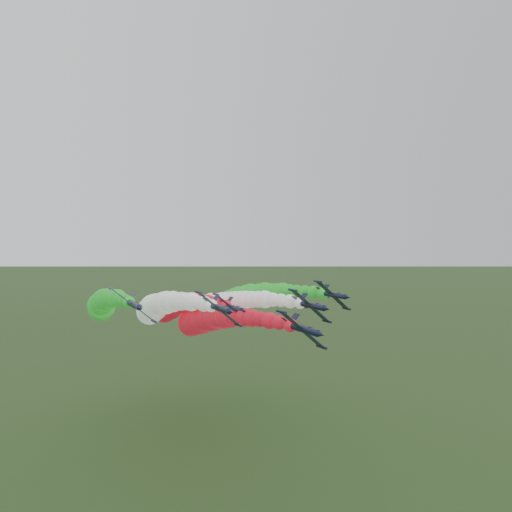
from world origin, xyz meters
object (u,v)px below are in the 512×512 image
object	(u,v)px
jet_lead	(205,320)
jet_trail	(174,307)
jet_inner_right	(218,306)
jet_outer_right	(243,298)
jet_inner_left	(157,307)
jet_outer_left	(103,305)

from	to	relation	value
jet_lead	jet_trail	distance (m)	25.77
jet_inner_right	jet_trail	bearing A→B (deg)	120.84
jet_trail	jet_outer_right	bearing A→B (deg)	-16.05
jet_inner_left	jet_outer_right	world-z (taller)	jet_outer_right
jet_lead	jet_outer_right	distance (m)	28.55
jet_inner_right	jet_trail	xyz separation A→B (m)	(-8.56, 14.34, -1.59)
jet_lead	jet_outer_left	xyz separation A→B (m)	(-21.95, 20.43, 2.81)
jet_inner_right	jet_outer_left	distance (m)	31.61
jet_inner_right	jet_outer_right	size ratio (longest dim) A/B	1.00
jet_outer_right	jet_inner_left	bearing A→B (deg)	-167.14
jet_inner_right	jet_outer_left	bearing A→B (deg)	163.44
jet_inner_right	jet_trail	size ratio (longest dim) A/B	1.00
jet_lead	jet_trail	world-z (taller)	jet_trail
jet_lead	jet_inner_left	world-z (taller)	jet_inner_left
jet_lead	jet_inner_left	bearing A→B (deg)	123.69
jet_outer_right	jet_trail	world-z (taller)	jet_outer_right
jet_inner_left	jet_inner_right	xyz separation A→B (m)	(17.11, -1.74, -0.41)
jet_lead	jet_outer_right	xyz separation A→B (m)	(20.39, 19.83, 2.52)
jet_outer_right	jet_trail	bearing A→B (deg)	163.95
jet_outer_left	jet_inner_right	bearing A→B (deg)	-16.56
jet_inner_right	jet_lead	bearing A→B (deg)	-126.07
jet_lead	jet_inner_right	size ratio (longest dim) A/B	1.00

